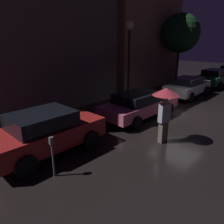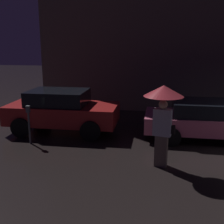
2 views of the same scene
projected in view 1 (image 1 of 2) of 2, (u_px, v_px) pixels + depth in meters
ground_plane at (180, 113)px, 12.12m from camera, size 60.00×60.00×0.00m
building_facade_left at (34, 23)px, 11.69m from camera, size 9.82×3.00×9.54m
building_facade_right at (142, 30)px, 18.30m from camera, size 7.77×3.00×9.23m
parked_car_red at (46, 131)px, 7.72m from camera, size 4.06×2.03×1.56m
parked_car_pink at (139, 104)px, 11.39m from camera, size 4.67×2.05×1.33m
parked_car_white at (188, 86)px, 15.36m from camera, size 4.18×1.92×1.40m
parked_car_green at (215, 77)px, 19.02m from camera, size 4.23×2.03×1.45m
pedestrian_with_umbrella at (166, 101)px, 8.24m from camera, size 1.03×1.03×2.21m
parking_meter at (52, 153)px, 6.34m from camera, size 0.12×0.10×1.28m
street_lamp_near at (129, 42)px, 13.87m from camera, size 0.52×0.52×5.01m
street_tree at (180, 33)px, 17.66m from camera, size 3.11×3.11×5.94m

